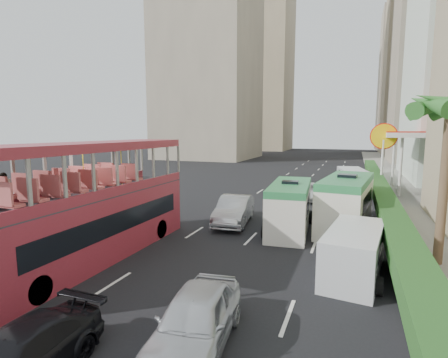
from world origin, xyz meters
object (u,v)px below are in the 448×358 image
at_px(van_asset, 307,199).
at_px(palm_tree, 444,186).
at_px(minibus_far, 346,203).
at_px(shell_station, 422,163).
at_px(car_silver_lane_b, 196,347).
at_px(car_silver_lane_a, 234,223).
at_px(minibus_near, 290,207).
at_px(panel_van_far, 352,180).
at_px(double_decker_bus, 94,201).
at_px(panel_van_near, 354,252).

height_order(van_asset, palm_tree, palm_tree).
bearing_deg(minibus_far, shell_station, 74.61).
bearing_deg(car_silver_lane_b, car_silver_lane_a, 97.35).
relative_size(minibus_near, minibus_far, 0.90).
bearing_deg(panel_van_far, minibus_far, -101.63).
height_order(double_decker_bus, panel_van_near, double_decker_bus).
bearing_deg(palm_tree, panel_van_far, 100.74).
bearing_deg(van_asset, palm_tree, -69.57).
bearing_deg(van_asset, shell_station, 26.72).
xyz_separation_m(double_decker_bus, minibus_far, (10.11, 8.75, -1.05)).
bearing_deg(minibus_far, panel_van_far, 96.36).
xyz_separation_m(van_asset, panel_van_far, (3.32, 5.74, 1.02)).
bearing_deg(double_decker_bus, palm_tree, 16.16).
distance_m(minibus_near, panel_van_far, 15.60).
distance_m(car_silver_lane_a, panel_van_far, 16.34).
bearing_deg(car_silver_lane_a, palm_tree, -27.10).
height_order(car_silver_lane_a, minibus_near, minibus_near).
distance_m(double_decker_bus, car_silver_lane_a, 8.86).
bearing_deg(car_silver_lane_a, panel_van_far, 59.27).
distance_m(car_silver_lane_a, minibus_far, 6.57).
xyz_separation_m(double_decker_bus, palm_tree, (13.80, 4.00, 0.85)).
bearing_deg(panel_van_far, minibus_near, -112.38).
xyz_separation_m(car_silver_lane_b, palm_tree, (6.96, 8.27, 3.38)).
bearing_deg(palm_tree, minibus_far, 127.83).
distance_m(car_silver_lane_a, van_asset, 9.75).
bearing_deg(van_asset, car_silver_lane_a, -116.49).
relative_size(double_decker_bus, panel_van_near, 2.40).
bearing_deg(minibus_far, van_asset, 118.42).
xyz_separation_m(minibus_far, palm_tree, (3.69, -4.75, 1.90)).
relative_size(minibus_near, shell_station, 0.75).
height_order(van_asset, shell_station, shell_station).
distance_m(panel_van_near, palm_tree, 4.53).
height_order(car_silver_lane_a, minibus_far, minibus_far).
bearing_deg(palm_tree, minibus_near, 153.72).
bearing_deg(van_asset, panel_van_far, 52.30).
bearing_deg(double_decker_bus, minibus_far, 40.88).
distance_m(double_decker_bus, car_silver_lane_b, 8.45).
distance_m(car_silver_lane_b, panel_van_near, 7.33).
height_order(car_silver_lane_b, van_asset, car_silver_lane_b).
bearing_deg(car_silver_lane_b, minibus_far, 68.92).
height_order(minibus_near, shell_station, shell_station).
bearing_deg(panel_van_far, van_asset, -130.96).
distance_m(minibus_far, shell_station, 15.47).
xyz_separation_m(car_silver_lane_a, palm_tree, (9.99, -3.58, 3.38)).
height_order(double_decker_bus, minibus_far, double_decker_bus).
xyz_separation_m(car_silver_lane_b, shell_station, (9.16, 27.27, 2.75)).
height_order(double_decker_bus, car_silver_lane_a, double_decker_bus).
relative_size(car_silver_lane_a, van_asset, 1.05).
bearing_deg(shell_station, palm_tree, -96.60).
relative_size(car_silver_lane_b, palm_tree, 0.69).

